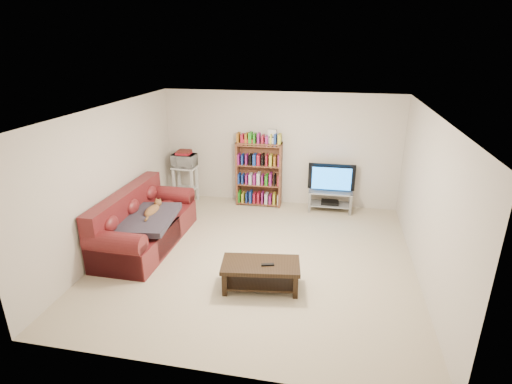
% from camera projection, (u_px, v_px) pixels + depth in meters
% --- Properties ---
extents(floor, '(5.00, 5.00, 0.00)m').
position_uv_depth(floor, '(257.00, 257.00, 6.60)').
color(floor, beige).
rests_on(floor, ground).
extents(ceiling, '(5.00, 5.00, 0.00)m').
position_uv_depth(ceiling, '(257.00, 111.00, 5.75)').
color(ceiling, white).
rests_on(ceiling, ground).
extents(wall_back, '(5.00, 0.00, 5.00)m').
position_uv_depth(wall_back, '(280.00, 149.00, 8.47)').
color(wall_back, silver).
rests_on(wall_back, ground).
extents(wall_front, '(5.00, 0.00, 5.00)m').
position_uv_depth(wall_front, '(208.00, 277.00, 3.88)').
color(wall_front, silver).
rests_on(wall_front, ground).
extents(wall_left, '(0.00, 5.00, 5.00)m').
position_uv_depth(wall_left, '(110.00, 179.00, 6.63)').
color(wall_left, silver).
rests_on(wall_left, ground).
extents(wall_right, '(0.00, 5.00, 5.00)m').
position_uv_depth(wall_right, '(428.00, 201.00, 5.72)').
color(wall_right, silver).
rests_on(wall_right, ground).
extents(sofa, '(1.00, 2.27, 0.96)m').
position_uv_depth(sofa, '(142.00, 226.00, 6.93)').
color(sofa, maroon).
rests_on(sofa, floor).
extents(blanket, '(0.95, 1.19, 0.19)m').
position_uv_depth(blanket, '(147.00, 219.00, 6.68)').
color(blanket, '#332D39').
rests_on(blanket, sofa).
extents(cat, '(0.25, 0.62, 0.18)m').
position_uv_depth(cat, '(152.00, 211.00, 6.84)').
color(cat, brown).
rests_on(cat, sofa).
extents(coffee_table, '(1.17, 0.70, 0.40)m').
position_uv_depth(coffee_table, '(261.00, 271.00, 5.70)').
color(coffee_table, black).
rests_on(coffee_table, floor).
extents(remote, '(0.19, 0.10, 0.02)m').
position_uv_depth(remote, '(268.00, 265.00, 5.60)').
color(remote, black).
rests_on(remote, coffee_table).
extents(tv_stand, '(0.90, 0.41, 0.45)m').
position_uv_depth(tv_stand, '(330.00, 197.00, 8.30)').
color(tv_stand, '#999EA3').
rests_on(tv_stand, floor).
extents(television, '(0.96, 0.14, 0.55)m').
position_uv_depth(television, '(331.00, 178.00, 8.15)').
color(television, black).
rests_on(television, tv_stand).
extents(dvd_player, '(0.36, 0.25, 0.06)m').
position_uv_depth(dvd_player, '(330.00, 202.00, 8.34)').
color(dvd_player, black).
rests_on(dvd_player, tv_stand).
extents(bookshelf, '(0.97, 0.31, 1.39)m').
position_uv_depth(bookshelf, '(259.00, 173.00, 8.49)').
color(bookshelf, brown).
rests_on(bookshelf, floor).
extents(shelf_clutter, '(0.71, 0.22, 0.28)m').
position_uv_depth(shelf_clutter, '(264.00, 137.00, 8.21)').
color(shelf_clutter, silver).
rests_on(shelf_clutter, bookshelf).
extents(microwave_stand, '(0.52, 0.39, 0.80)m').
position_uv_depth(microwave_stand, '(185.00, 179.00, 8.75)').
color(microwave_stand, silver).
rests_on(microwave_stand, floor).
extents(microwave, '(0.51, 0.36, 0.27)m').
position_uv_depth(microwave, '(184.00, 160.00, 8.60)').
color(microwave, silver).
rests_on(microwave, microwave_stand).
extents(game_boxes, '(0.30, 0.27, 0.05)m').
position_uv_depth(game_boxes, '(184.00, 153.00, 8.54)').
color(game_boxes, maroon).
rests_on(game_boxes, microwave).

